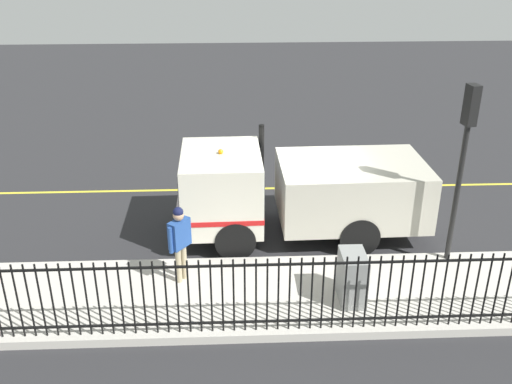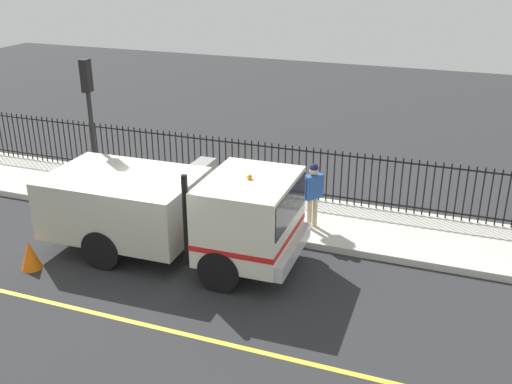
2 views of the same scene
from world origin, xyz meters
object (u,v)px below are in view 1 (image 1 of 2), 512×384
at_px(traffic_light_near, 466,140).
at_px(utility_cabinet, 352,277).
at_px(worker_standing, 180,236).
at_px(work_truck, 287,188).
at_px(traffic_cone, 391,191).

xyz_separation_m(traffic_light_near, utility_cabinet, (1.52, -2.53, -2.34)).
height_order(worker_standing, traffic_light_near, traffic_light_near).
bearing_deg(traffic_light_near, worker_standing, 86.53).
bearing_deg(work_truck, worker_standing, 131.58).
relative_size(worker_standing, traffic_light_near, 0.43).
height_order(work_truck, traffic_light_near, traffic_light_near).
bearing_deg(worker_standing, work_truck, -10.02).
bearing_deg(work_truck, traffic_cone, -61.98).
relative_size(worker_standing, traffic_cone, 2.56).
bearing_deg(traffic_cone, traffic_light_near, 7.17).
bearing_deg(worker_standing, traffic_light_near, -46.78).
distance_m(traffic_light_near, traffic_cone, 4.36).
height_order(worker_standing, traffic_cone, worker_standing).
bearing_deg(traffic_light_near, utility_cabinet, 111.51).
relative_size(work_truck, traffic_cone, 9.06).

